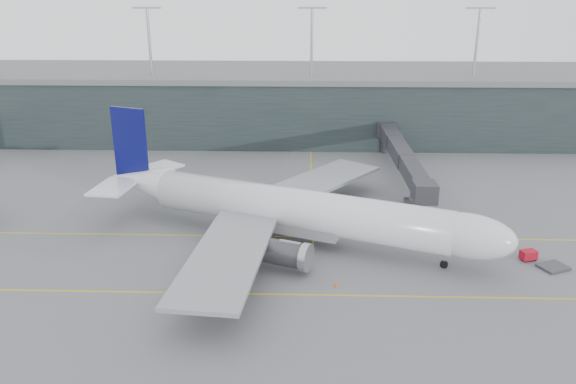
{
  "coord_description": "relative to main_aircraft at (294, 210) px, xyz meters",
  "views": [
    {
      "loc": [
        3.8,
        -75.74,
        32.07
      ],
      "look_at": [
        1.55,
        -4.0,
        6.61
      ],
      "focal_mm": 35.0,
      "sensor_mm": 36.0,
      "label": 1
    }
  ],
  "objects": [
    {
      "name": "taxiline_a",
      "position": [
        -2.39,
        1.44,
        -4.6
      ],
      "size": [
        160.0,
        0.25,
        0.02
      ],
      "primitive_type": "cube",
      "color": "gold",
      "rests_on": "ground"
    },
    {
      "name": "cone_wing_stbd",
      "position": [
        5.14,
        -12.67,
        -4.28
      ],
      "size": [
        0.41,
        0.41,
        0.66
      ],
      "primitive_type": "cone",
      "color": "#EB430D",
      "rests_on": "ground"
    },
    {
      "name": "taxiline_lead_main",
      "position": [
        2.61,
        25.44,
        -4.6
      ],
      "size": [
        0.25,
        60.0,
        0.02
      ],
      "primitive_type": "cube",
      "color": "gold",
      "rests_on": "ground"
    },
    {
      "name": "baggage_dolly",
      "position": [
        32.21,
        -7.14,
        -4.41
      ],
      "size": [
        4.09,
        3.76,
        0.33
      ],
      "primitive_type": "cube",
      "rotation": [
        0.0,
        0.0,
        0.42
      ],
      "color": "#353439",
      "rests_on": "ground"
    },
    {
      "name": "cone_tail",
      "position": [
        -9.63,
        -5.85,
        -4.27
      ],
      "size": [
        0.42,
        0.42,
        0.67
      ],
      "primitive_type": "cone",
      "color": "orange",
      "rests_on": "ground"
    },
    {
      "name": "main_aircraft",
      "position": [
        0.0,
        0.0,
        0.0
      ],
      "size": [
        56.21,
        51.95,
        16.42
      ],
      "rotation": [
        0.0,
        0.0,
        -0.38
      ],
      "color": "silver",
      "rests_on": "ground"
    },
    {
      "name": "uld_a",
      "position": [
        -7.81,
        15.56,
        -3.65
      ],
      "size": [
        2.23,
        1.91,
        1.82
      ],
      "rotation": [
        0.0,
        0.0,
        0.16
      ],
      "color": "#37373C",
      "rests_on": "ground"
    },
    {
      "name": "ground",
      "position": [
        -2.39,
        5.44,
        -4.61
      ],
      "size": [
        320.0,
        320.0,
        0.0
      ],
      "primitive_type": "plane",
      "color": "#5C5C61",
      "rests_on": "ground"
    },
    {
      "name": "gse_cart",
      "position": [
        29.93,
        -4.94,
        -3.86
      ],
      "size": [
        2.24,
        1.76,
        1.34
      ],
      "rotation": [
        0.0,
        0.0,
        0.29
      ],
      "color": "#A00B1B",
      "rests_on": "ground"
    },
    {
      "name": "uld_b",
      "position": [
        -6.43,
        16.57,
        -3.57
      ],
      "size": [
        2.53,
        2.22,
        1.98
      ],
      "rotation": [
        0.0,
        0.0,
        0.25
      ],
      "color": "#37373C",
      "rests_on": "ground"
    },
    {
      "name": "jet_bridge",
      "position": [
        18.59,
        29.75,
        0.36
      ],
      "size": [
        4.08,
        43.56,
        6.63
      ],
      "rotation": [
        0.0,
        0.0,
        0.01
      ],
      "color": "#2A2B2F",
      "rests_on": "ground"
    },
    {
      "name": "cone_nose",
      "position": [
        30.89,
        -2.03,
        -4.29
      ],
      "size": [
        0.4,
        0.4,
        0.63
      ],
      "primitive_type": "cone",
      "color": "#DD580C",
      "rests_on": "ground"
    },
    {
      "name": "taxiline_b",
      "position": [
        -2.39,
        -14.56,
        -4.6
      ],
      "size": [
        160.0,
        0.25,
        0.02
      ],
      "primitive_type": "cube",
      "color": "gold",
      "rests_on": "ground"
    },
    {
      "name": "terminal",
      "position": [
        -2.39,
        63.44,
        3.01
      ],
      "size": [
        240.0,
        36.0,
        29.0
      ],
      "color": "#1E292A",
      "rests_on": "ground"
    },
    {
      "name": "uld_c",
      "position": [
        -2.8,
        15.7,
        -3.74
      ],
      "size": [
        2.19,
        1.97,
        1.65
      ],
      "rotation": [
        0.0,
        0.0,
        -0.34
      ],
      "color": "#37373C",
      "rests_on": "ground"
    },
    {
      "name": "cone_wing_port",
      "position": [
        5.51,
        15.46,
        -4.28
      ],
      "size": [
        0.41,
        0.41,
        0.65
      ],
      "primitive_type": "cone",
      "color": "#EF530D",
      "rests_on": "ground"
    }
  ]
}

